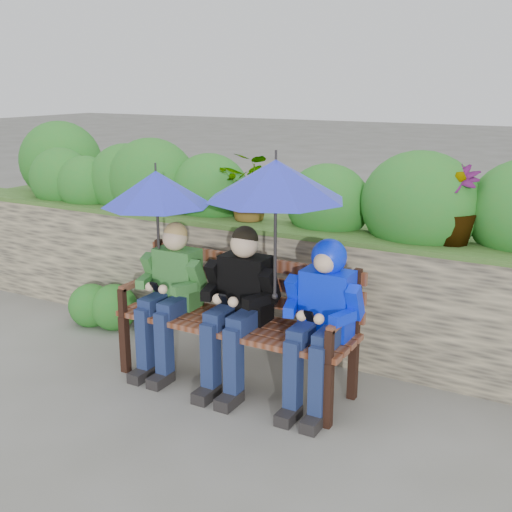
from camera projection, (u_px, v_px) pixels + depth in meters
The scene contains 8 objects.
ground at pixel (250, 380), 4.85m from camera, with size 60.00×60.00×0.00m, color #5F5D54.
garden_backdrop at pixel (325, 250), 6.06m from camera, with size 8.00×2.85×1.79m.
park_bench at pixel (239, 312), 4.71m from camera, with size 1.81×0.53×0.96m.
boy_left at pixel (170, 290), 4.87m from camera, with size 0.51×0.59×1.16m.
boy_middle at pixel (238, 301), 4.58m from camera, with size 0.54×0.62×1.20m.
boy_right at pixel (322, 311), 4.28m from camera, with size 0.52×0.63×1.17m.
umbrella_left at pixel (156, 188), 4.77m from camera, with size 0.83×0.83×0.89m.
umbrella_right at pixel (276, 180), 4.20m from camera, with size 0.95×0.95×1.02m.
Camera 1 is at (2.20, -3.83, 2.19)m, focal length 45.00 mm.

